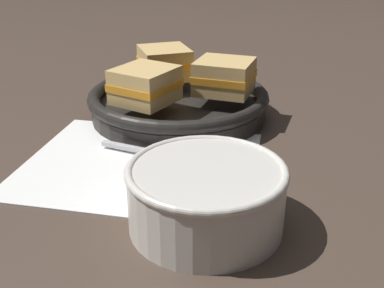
{
  "coord_description": "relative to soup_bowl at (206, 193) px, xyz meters",
  "views": [
    {
      "loc": [
        0.2,
        -0.43,
        0.26
      ],
      "look_at": [
        0.02,
        0.03,
        0.03
      ],
      "focal_mm": 45.0,
      "sensor_mm": 36.0,
      "label": 1
    }
  ],
  "objects": [
    {
      "name": "napkin",
      "position": [
        -0.11,
        0.09,
        -0.03
      ],
      "size": [
        0.3,
        0.27,
        0.0
      ],
      "color": "white",
      "rests_on": "ground_plane"
    },
    {
      "name": "skillet",
      "position": [
        -0.13,
        0.25,
        -0.01
      ],
      "size": [
        0.26,
        0.37,
        0.04
      ],
      "color": "black",
      "rests_on": "ground_plane"
    },
    {
      "name": "sandwich_far_left",
      "position": [
        -0.07,
        0.26,
        0.03
      ],
      "size": [
        0.08,
        0.07,
        0.05
      ],
      "rotation": [
        0.0,
        0.0,
        7.89
      ],
      "color": "#DBB26B",
      "rests_on": "skillet"
    },
    {
      "name": "sandwich_near_left",
      "position": [
        -0.18,
        0.3,
        0.03
      ],
      "size": [
        0.1,
        0.11,
        0.05
      ],
      "rotation": [
        0.0,
        0.0,
        3.82
      ],
      "color": "#DBB26B",
      "rests_on": "skillet"
    },
    {
      "name": "soup_bowl",
      "position": [
        0.0,
        0.0,
        0.0
      ],
      "size": [
        0.15,
        0.15,
        0.06
      ],
      "color": "silver",
      "rests_on": "ground_plane"
    },
    {
      "name": "spoon",
      "position": [
        -0.07,
        0.11,
        -0.03
      ],
      "size": [
        0.15,
        0.03,
        0.01
      ],
      "rotation": [
        0.0,
        0.0,
        -0.05
      ],
      "color": "silver",
      "rests_on": "napkin"
    },
    {
      "name": "ground_plane",
      "position": [
        -0.07,
        0.07,
        -0.04
      ],
      "size": [
        4.0,
        4.0,
        0.0
      ],
      "primitive_type": "plane",
      "color": "#47382D"
    },
    {
      "name": "sandwich_near_right",
      "position": [
        -0.15,
        0.19,
        0.03
      ],
      "size": [
        0.08,
        0.09,
        0.05
      ],
      "rotation": [
        0.0,
        0.0,
        6.1
      ],
      "color": "#DBB26B",
      "rests_on": "skillet"
    }
  ]
}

